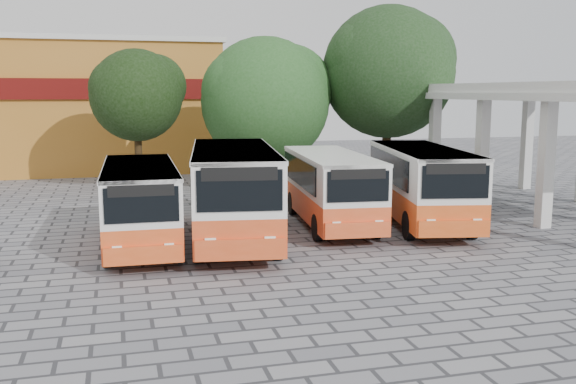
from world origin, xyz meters
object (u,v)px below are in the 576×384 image
object	(u,v)px
bus_centre_left	(234,187)
bus_far_right	(421,180)
bus_far_left	(140,200)
bus_centre_right	(331,184)

from	to	relation	value
bus_centre_left	bus_far_right	size ratio (longest dim) A/B	1.07
bus_far_left	bus_centre_right	world-z (taller)	bus_centre_right
bus_far_left	bus_centre_right	distance (m)	7.22
bus_centre_left	bus_centre_right	xyz separation A→B (m)	(3.95, 1.39, -0.25)
bus_far_left	bus_far_right	world-z (taller)	bus_far_right
bus_centre_right	bus_far_right	world-z (taller)	bus_far_right
bus_centre_right	bus_far_left	bearing A→B (deg)	-162.63
bus_centre_left	bus_far_right	world-z (taller)	bus_centre_left
bus_centre_left	bus_far_left	bearing A→B (deg)	-170.11
bus_far_left	bus_centre_left	distance (m)	3.12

